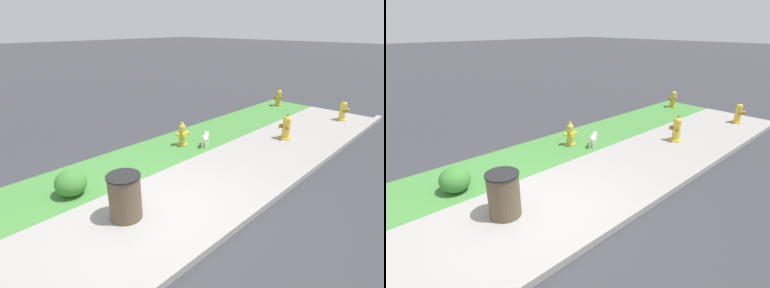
% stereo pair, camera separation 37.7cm
% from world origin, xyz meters
% --- Properties ---
extents(ground_plane, '(120.00, 120.00, 0.00)m').
position_xyz_m(ground_plane, '(0.00, 0.00, 0.00)').
color(ground_plane, '#38383D').
extents(sidewalk_pavement, '(18.00, 2.32, 0.01)m').
position_xyz_m(sidewalk_pavement, '(0.00, 0.00, 0.01)').
color(sidewalk_pavement, '#9E9993').
rests_on(sidewalk_pavement, ground).
extents(grass_verge, '(18.00, 1.77, 0.01)m').
position_xyz_m(grass_verge, '(0.00, 2.04, 0.00)').
color(grass_verge, '#47893D').
rests_on(grass_verge, ground).
extents(street_curb, '(18.00, 0.16, 0.12)m').
position_xyz_m(street_curb, '(0.00, -1.24, 0.06)').
color(street_curb, '#9E9993').
rests_on(street_curb, ground).
extents(fire_hydrant_mid_block, '(0.39, 0.38, 0.73)m').
position_xyz_m(fire_hydrant_mid_block, '(4.91, 0.17, 0.35)').
color(fire_hydrant_mid_block, gold).
rests_on(fire_hydrant_mid_block, ground).
extents(fire_hydrant_far_end, '(0.37, 0.34, 0.65)m').
position_xyz_m(fire_hydrant_far_end, '(2.53, 1.94, 0.31)').
color(fire_hydrant_far_end, gold).
rests_on(fire_hydrant_far_end, ground).
extents(fire_hydrant_across_street, '(0.36, 0.35, 0.70)m').
position_xyz_m(fire_hydrant_across_street, '(7.92, -0.35, 0.34)').
color(fire_hydrant_across_street, gold).
rests_on(fire_hydrant_across_street, ground).
extents(fire_hydrant_by_grass_verge, '(0.37, 0.40, 0.69)m').
position_xyz_m(fire_hydrant_by_grass_verge, '(8.20, 2.23, 0.33)').
color(fire_hydrant_by_grass_verge, gold).
rests_on(fire_hydrant_by_grass_verge, ground).
extents(small_white_dog, '(0.42, 0.32, 0.40)m').
position_xyz_m(small_white_dog, '(2.90, 1.45, 0.24)').
color(small_white_dog, silver).
rests_on(small_white_dog, ground).
extents(trash_bin, '(0.56, 0.56, 0.80)m').
position_xyz_m(trash_bin, '(-0.44, 0.27, 0.40)').
color(trash_bin, brown).
rests_on(trash_bin, ground).
extents(shrub_bush_near_lamp, '(0.59, 0.59, 0.50)m').
position_xyz_m(shrub_bush_near_lamp, '(-0.73, 1.64, 0.25)').
color(shrub_bush_near_lamp, '#3D7F33').
rests_on(shrub_bush_near_lamp, ground).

